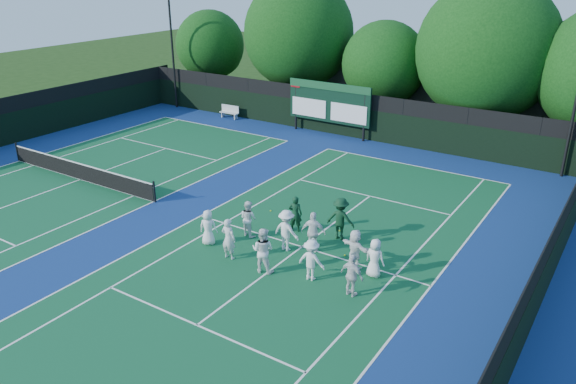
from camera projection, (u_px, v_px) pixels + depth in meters
The scene contains 31 objects.
ground at pixel (289, 257), 22.22m from camera, with size 120.00×120.00×0.00m, color #1A370F.
court_apron at pixel (192, 214), 26.03m from camera, with size 34.00×32.00×0.01m, color navy.
near_court at pixel (302, 247), 22.99m from camera, with size 11.05×23.85×0.01m.
left_court at pixel (81, 179), 30.08m from camera, with size 11.05×23.85×0.01m.
back_fence at pixel (345, 116), 37.11m from camera, with size 34.00×0.08×3.00m.
divider_fence_right at pixel (541, 282), 17.92m from camera, with size 0.08×32.00×3.00m.
scoreboard at pixel (329, 103), 36.99m from camera, with size 6.00×0.21×3.55m.
clubhouse at pixel (445, 92), 41.03m from camera, with size 18.00×6.00×4.00m, color slate.
light_pole_left at pixel (171, 26), 42.60m from camera, with size 1.20×0.30×10.12m.
tennis_net at pixel (79, 171), 29.90m from camera, with size 11.30×0.10×1.10m.
bench at pixel (230, 111), 41.65m from camera, with size 1.54×0.49×0.96m.
tree_a at pixel (212, 47), 46.00m from camera, with size 5.59×5.59×7.28m.
tree_b at pixel (301, 36), 41.12m from camera, with size 8.06×8.06×9.98m.
tree_c at pixel (387, 66), 38.18m from camera, with size 5.77×5.77×7.27m.
tree_d at pixel (490, 54), 34.27m from camera, with size 8.68×8.68×10.13m.
tennis_ball_0 at pixel (262, 254), 22.38m from camera, with size 0.07×0.07×0.07m, color #B6D819.
tennis_ball_1 at pixel (340, 231), 24.29m from camera, with size 0.07×0.07×0.07m, color #B6D819.
tennis_ball_3 at pixel (271, 211), 26.25m from camera, with size 0.07×0.07×0.07m, color #B6D819.
tennis_ball_4 at pixel (345, 255), 22.28m from camera, with size 0.07×0.07×0.07m, color #B6D819.
player_front_0 at pixel (208, 227), 22.96m from camera, with size 0.74×0.48×1.51m, color white.
player_front_1 at pixel (229, 239), 21.82m from camera, with size 0.62×0.41×1.70m, color silver.
player_front_2 at pixel (263, 250), 20.87m from camera, with size 0.87×0.68×1.79m, color white.
player_front_3 at pixel (311, 260), 20.37m from camera, with size 1.04×0.60×1.60m, color white.
player_front_4 at pixel (352, 276), 19.37m from camera, with size 0.94×0.39×1.60m, color silver.
player_back_0 at pixel (248, 218), 23.70m from camera, with size 0.77×0.60×1.58m, color white.
player_back_1 at pixel (286, 230), 22.45m from camera, with size 1.13×0.65×1.74m, color white.
player_back_2 at pixel (313, 232), 22.33m from camera, with size 1.01×0.42×1.72m, color white.
player_back_3 at pixel (355, 249), 21.20m from camera, with size 1.46×0.46×1.57m, color white.
player_back_4 at pixel (375, 258), 20.59m from camera, with size 0.74×0.48×1.52m, color white.
coach_left at pixel (295, 214), 24.05m from camera, with size 0.59×0.39×1.63m, color #0E341D.
coach_right at pixel (340, 219), 23.35m from camera, with size 1.19×0.69×1.85m, color #0D331B.
Camera 1 is at (10.70, -16.37, 10.86)m, focal length 35.00 mm.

